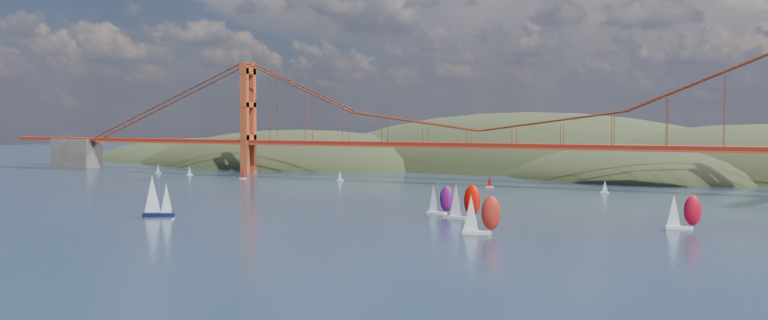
{
  "coord_description": "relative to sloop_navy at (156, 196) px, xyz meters",
  "views": [
    {
      "loc": [
        100.75,
        -125.57,
        26.5
      ],
      "look_at": [
        -2.3,
        90.0,
        13.77
      ],
      "focal_mm": 35.0,
      "sensor_mm": 36.0,
      "label": 1
    }
  ],
  "objects": [
    {
      "name": "ground",
      "position": [
        44.34,
        -32.42,
        -5.51
      ],
      "size": [
        1200.0,
        1200.0,
        0.0
      ],
      "primitive_type": "plane",
      "color": "black",
      "rests_on": "ground"
    },
    {
      "name": "headlands",
      "position": [
        89.29,
        245.86,
        -17.97
      ],
      "size": [
        725.0,
        225.0,
        96.0
      ],
      "color": "black",
      "rests_on": "ground"
    },
    {
      "name": "bridge",
      "position": [
        42.59,
        147.58,
        26.72
      ],
      "size": [
        552.0,
        12.0,
        55.0
      ],
      "color": "maroon",
      "rests_on": "ground"
    },
    {
      "name": "sloop_navy",
      "position": [
        0.0,
        0.0,
        0.0
      ],
      "size": [
        8.57,
        6.92,
        12.49
      ],
      "rotation": [
        0.0,
        0.0,
        0.48
      ],
      "color": "black",
      "rests_on": "ground"
    },
    {
      "name": "racer_0",
      "position": [
        78.78,
        29.83,
        -0.49
      ],
      "size": [
        9.42,
        4.42,
        10.63
      ],
      "rotation": [
        0.0,
        0.0,
        -0.13
      ],
      "color": "silver",
      "rests_on": "ground"
    },
    {
      "name": "racer_1",
      "position": [
        90.91,
        7.2,
        -0.7
      ],
      "size": [
        9.09,
        5.03,
        10.18
      ],
      "rotation": [
        0.0,
        0.0,
        0.23
      ],
      "color": "silver",
      "rests_on": "ground"
    },
    {
      "name": "racer_2",
      "position": [
        132.73,
        35.81,
        -1.04
      ],
      "size": [
        8.43,
        4.36,
        9.47
      ],
      "rotation": [
        0.0,
        0.0,
        0.19
      ],
      "color": "white",
      "rests_on": "ground"
    },
    {
      "name": "racer_rwb",
      "position": [
        69.09,
        37.16,
        -1.1
      ],
      "size": [
        8.31,
        4.24,
        9.34
      ],
      "rotation": [
        0.0,
        0.0,
        -0.18
      ],
      "color": "white",
      "rests_on": "ground"
    },
    {
      "name": "distant_boat_0",
      "position": [
        -118.54,
        130.57,
        -3.1
      ],
      "size": [
        3.0,
        2.0,
        4.7
      ],
      "color": "silver",
      "rests_on": "ground"
    },
    {
      "name": "distant_boat_1",
      "position": [
        -94.22,
        125.36,
        -3.1
      ],
      "size": [
        3.0,
        2.0,
        4.7
      ],
      "color": "silver",
      "rests_on": "ground"
    },
    {
      "name": "distant_boat_2",
      "position": [
        -57.96,
        118.48,
        -3.1
      ],
      "size": [
        3.0,
        2.0,
        4.7
      ],
      "color": "silver",
      "rests_on": "ground"
    },
    {
      "name": "distant_boat_3",
      "position": [
        -12.38,
        126.82,
        -3.1
      ],
      "size": [
        3.0,
        2.0,
        4.7
      ],
      "color": "silver",
      "rests_on": "ground"
    },
    {
      "name": "distant_boat_8",
      "position": [
        100.92,
        120.32,
        -3.1
      ],
      "size": [
        3.0,
        2.0,
        4.7
      ],
      "color": "silver",
      "rests_on": "ground"
    },
    {
      "name": "distant_boat_9",
      "position": [
        55.99,
        124.81,
        -3.1
      ],
      "size": [
        3.0,
        2.0,
        4.7
      ],
      "color": "silver",
      "rests_on": "ground"
    },
    {
      "name": "gull",
      "position": [
        -29.31,
        -5.08,
        15.04
      ],
      "size": [
        0.9,
        0.25,
        0.17
      ],
      "color": "white",
      "rests_on": "ground"
    }
  ]
}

